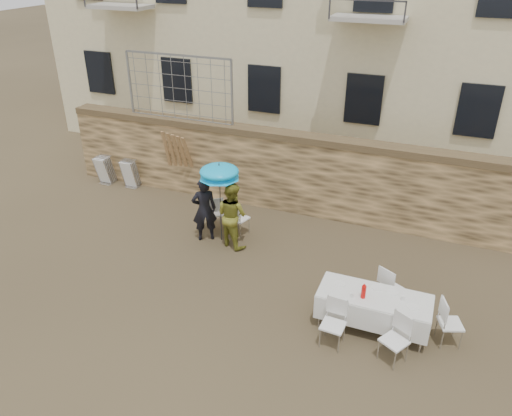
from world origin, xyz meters
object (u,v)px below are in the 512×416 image
at_px(umbrella, 219,174).
at_px(table_chair_side, 451,322).
at_px(chair_stack_right, 133,172).
at_px(banquet_table, 375,297).
at_px(table_chair_front_right, 394,340).
at_px(couple_chair_right, 239,217).
at_px(man_suit, 204,209).
at_px(table_chair_front_left, 333,324).
at_px(table_chair_back, 390,286).
at_px(woman_dress, 232,215).
at_px(soda_bottle, 364,292).
at_px(couple_chair_left, 215,212).
at_px(chair_stack_left, 108,168).

relative_size(umbrella, table_chair_side, 2.01).
bearing_deg(chair_stack_right, banquet_table, -25.41).
relative_size(table_chair_front_right, table_chair_side, 1.00).
bearing_deg(table_chair_side, couple_chair_right, 46.46).
relative_size(man_suit, table_chair_front_left, 1.74).
bearing_deg(table_chair_front_right, couple_chair_right, 174.51).
bearing_deg(table_chair_back, chair_stack_right, 9.58).
height_order(woman_dress, table_chair_back, woman_dress).
height_order(soda_bottle, table_chair_front_left, soda_bottle).
distance_m(banquet_table, table_chair_back, 0.86).
bearing_deg(umbrella, couple_chair_left, 131.63).
distance_m(banquet_table, chair_stack_right, 8.85).
xyz_separation_m(man_suit, table_chair_back, (4.70, -0.99, -0.36)).
bearing_deg(woman_dress, chair_stack_left, -0.43).
xyz_separation_m(man_suit, soda_bottle, (4.30, -1.94, 0.07)).
height_order(couple_chair_right, chair_stack_left, couple_chair_right).
xyz_separation_m(couple_chair_right, banquet_table, (3.80, -2.34, 0.25)).
relative_size(man_suit, chair_stack_right, 1.82).
distance_m(woman_dress, table_chair_front_right, 4.96).
bearing_deg(man_suit, soda_bottle, 122.94).
xyz_separation_m(table_chair_back, chair_stack_right, (-8.19, 2.99, -0.02)).
distance_m(man_suit, soda_bottle, 4.72).
bearing_deg(soda_bottle, table_chair_front_left, -123.69).
height_order(man_suit, table_chair_front_left, man_suit).
bearing_deg(couple_chair_right, chair_stack_right, -1.78).
relative_size(umbrella, banquet_table, 0.92).
height_order(umbrella, banquet_table, umbrella).
distance_m(chair_stack_left, chair_stack_right, 0.90).
distance_m(man_suit, woman_dress, 0.75).
bearing_deg(chair_stack_right, couple_chair_right, -19.17).
distance_m(banquet_table, table_chair_front_left, 0.99).
bearing_deg(table_chair_back, table_chair_side, 179.41).
xyz_separation_m(man_suit, woman_dress, (0.75, 0.00, 0.00)).
distance_m(table_chair_back, chair_stack_left, 9.57).
xyz_separation_m(woman_dress, chair_stack_left, (-5.14, 2.01, -0.38)).
relative_size(man_suit, soda_bottle, 6.42).
bearing_deg(couple_chair_left, banquet_table, 112.66).
height_order(couple_chair_right, table_chair_side, same).
relative_size(couple_chair_left, soda_bottle, 3.69).
distance_m(man_suit, umbrella, 1.06).
bearing_deg(chair_stack_right, table_chair_side, -21.48).
relative_size(soda_bottle, chair_stack_left, 0.28).
bearing_deg(banquet_table, chair_stack_right, 154.59).
xyz_separation_m(table_chair_front_left, chair_stack_right, (-7.39, 4.54, -0.02)).
bearing_deg(table_chair_side, couple_chair_left, 48.97).
bearing_deg(man_suit, table_chair_front_left, 114.15).
bearing_deg(soda_bottle, table_chair_side, 8.88).
distance_m(table_chair_front_left, table_chair_front_right, 1.10).
bearing_deg(banquet_table, umbrella, 155.27).
relative_size(soda_bottle, table_chair_front_right, 0.27).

